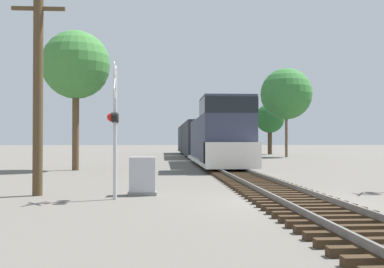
{
  "coord_description": "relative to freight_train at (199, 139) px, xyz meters",
  "views": [
    {
      "loc": [
        -3.94,
        -13.35,
        1.86
      ],
      "look_at": [
        -2.46,
        9.09,
        2.21
      ],
      "focal_mm": 42.0,
      "sensor_mm": 36.0,
      "label": 1
    }
  ],
  "objects": [
    {
      "name": "rail_track_bed",
      "position": [
        0.0,
        -34.48,
        -1.92
      ],
      "size": [
        2.6,
        160.0,
        0.31
      ],
      "color": "#382819",
      "rests_on": "ground"
    },
    {
      "name": "crossing_signal_near",
      "position": [
        -5.48,
        -33.4,
        0.43
      ],
      "size": [
        0.36,
        1.01,
        4.34
      ],
      "rotation": [
        0.0,
        0.0,
        -1.53
      ],
      "color": "#B7B7BC",
      "rests_on": "ground"
    },
    {
      "name": "tree_far_right",
      "position": [
        -9.47,
        -18.84,
        4.63
      ],
      "size": [
        4.34,
        4.34,
        8.91
      ],
      "color": "brown",
      "rests_on": "ground"
    },
    {
      "name": "tree_mid_background",
      "position": [
        10.44,
        3.52,
        5.29
      ],
      "size": [
        5.97,
        5.97,
        10.35
      ],
      "color": "brown",
      "rests_on": "ground"
    },
    {
      "name": "utility_pole",
      "position": [
        -8.19,
        -32.22,
        1.54
      ],
      "size": [
        1.8,
        0.33,
        7.0
      ],
      "color": "#4C3A23",
      "rests_on": "ground"
    },
    {
      "name": "freight_train",
      "position": [
        0.0,
        0.0,
        0.0
      ],
      "size": [
        3.12,
        47.51,
        4.57
      ],
      "color": "#33384C",
      "rests_on": "ground"
    },
    {
      "name": "ground_plane",
      "position": [
        0.0,
        -34.48,
        -2.06
      ],
      "size": [
        400.0,
        400.0,
        0.0
      ],
      "primitive_type": "plane",
      "color": "#666059"
    },
    {
      "name": "relay_cabinet",
      "position": [
        -4.63,
        -32.3,
        -1.41
      ],
      "size": [
        0.97,
        0.63,
        1.31
      ],
      "color": "slate",
      "rests_on": "ground"
    },
    {
      "name": "tree_deep_background",
      "position": [
        11.05,
        14.04,
        2.93
      ],
      "size": [
        4.06,
        4.06,
        7.08
      ],
      "color": "#473521",
      "rests_on": "ground"
    }
  ]
}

